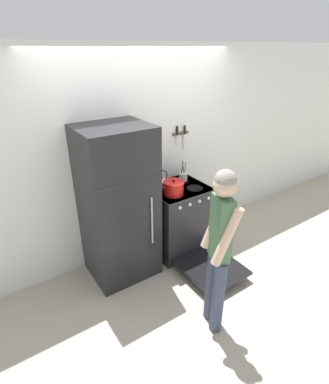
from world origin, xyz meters
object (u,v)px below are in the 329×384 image
tea_kettle (162,182)px  person (219,245)px  stove_range (179,220)px  utensil_jar (183,176)px  dutch_oven_pot (174,188)px  refrigerator (118,205)px

tea_kettle → person: (-0.30, -1.35, -0.03)m
stove_range → utensil_jar: size_ratio=4.97×
dutch_oven_pot → tea_kettle: (0.01, 0.26, -0.02)m
tea_kettle → person: person is taller
stove_range → utensil_jar: (0.18, 0.17, 0.52)m
dutch_oven_pot → person: size_ratio=0.18×
dutch_oven_pot → tea_kettle: size_ratio=1.17×
person → tea_kettle: bearing=7.7°
person → utensil_jar: bearing=-4.7°
stove_range → utensil_jar: utensil_jar is taller
dutch_oven_pot → person: (-0.29, -1.09, -0.05)m
dutch_oven_pot → utensil_jar: 0.43m
dutch_oven_pot → tea_kettle: bearing=87.1°
refrigerator → person: 1.27m
dutch_oven_pot → stove_range: bearing=29.4°
tea_kettle → utensil_jar: bearing=1.1°
refrigerator → dutch_oven_pot: (0.67, -0.13, 0.09)m
refrigerator → tea_kettle: refrigerator is taller
refrigerator → stove_range: 0.94m
tea_kettle → person: 1.38m
refrigerator → tea_kettle: (0.68, 0.13, 0.07)m
refrigerator → dutch_oven_pot: refrigerator is taller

